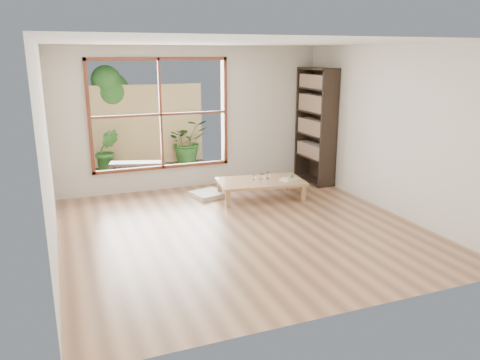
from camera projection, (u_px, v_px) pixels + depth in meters
The scene contains 15 objects.
ground at pixel (241, 228), 6.80m from camera, with size 5.00×5.00×0.00m, color tan.
low_table at pixel (261, 182), 8.15m from camera, with size 1.57×1.01×0.32m.
floor_cushion at pixel (208, 194), 8.32m from camera, with size 0.52×0.52×0.08m, color silver.
bookshelf at pixel (316, 126), 9.03m from camera, with size 0.35×0.99×2.20m, color black.
glass_tall at pixel (263, 179), 8.01m from camera, with size 0.07×0.07×0.13m, color silver.
glass_mid at pixel (268, 175), 8.27m from camera, with size 0.07×0.07×0.10m, color silver.
glass_short at pixel (261, 177), 8.18m from camera, with size 0.08×0.08×0.10m, color silver.
glass_small at pixel (254, 178), 8.17m from camera, with size 0.05×0.05×0.07m, color silver.
food_tray at pixel (289, 178), 8.18m from camera, with size 0.32×0.27×0.09m.
deck at pixel (152, 175), 9.78m from camera, with size 2.80×2.00×0.05m, color #3C342C.
garden_bench at pixel (137, 165), 9.34m from camera, with size 1.12×0.60×0.34m.
bamboo_fence at pixel (141, 126), 10.44m from camera, with size 2.80×0.06×1.80m, color tan.
shrub_right at pixel (188, 141), 10.74m from camera, with size 0.89×0.77×0.99m, color #325D22.
shrub_left at pixel (107, 150), 9.84m from camera, with size 0.50×0.41×0.92m, color #325D22.
garden_tree at pixel (106, 93), 10.28m from camera, with size 1.04×0.85×2.22m.
Camera 1 is at (-2.35, -5.92, 2.46)m, focal length 35.00 mm.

